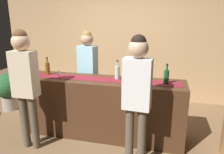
{
  "coord_description": "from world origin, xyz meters",
  "views": [
    {
      "loc": [
        0.96,
        -3.1,
        1.88
      ],
      "look_at": [
        0.19,
        0.0,
        1.0
      ],
      "focal_mm": 34.33,
      "sensor_mm": 36.0,
      "label": 1
    }
  ],
  "objects_px": {
    "wine_bottle_green": "(166,77)",
    "customer_browsing": "(25,78)",
    "wine_bottle_clear": "(117,72)",
    "wine_glass_mid_counter": "(59,72)",
    "wine_glass_near_customer": "(135,74)",
    "potted_plant_tall": "(9,89)",
    "wine_bottle_amber": "(48,68)",
    "customer_sipping": "(137,88)",
    "bartender": "(88,66)"
  },
  "relations": [
    {
      "from": "customer_browsing",
      "to": "wine_glass_near_customer",
      "type": "bearing_deg",
      "value": 24.93
    },
    {
      "from": "wine_glass_mid_counter",
      "to": "potted_plant_tall",
      "type": "height_order",
      "value": "wine_glass_mid_counter"
    },
    {
      "from": "bartender",
      "to": "customer_sipping",
      "type": "bearing_deg",
      "value": 143.25
    },
    {
      "from": "customer_sipping",
      "to": "potted_plant_tall",
      "type": "bearing_deg",
      "value": 162.18
    },
    {
      "from": "bartender",
      "to": "potted_plant_tall",
      "type": "xyz_separation_m",
      "value": [
        -1.76,
        -0.07,
        -0.58
      ]
    },
    {
      "from": "wine_bottle_amber",
      "to": "wine_glass_mid_counter",
      "type": "relative_size",
      "value": 2.1
    },
    {
      "from": "wine_bottle_amber",
      "to": "wine_glass_near_customer",
      "type": "bearing_deg",
      "value": 0.08
    },
    {
      "from": "wine_bottle_amber",
      "to": "bartender",
      "type": "bearing_deg",
      "value": 45.77
    },
    {
      "from": "wine_bottle_clear",
      "to": "potted_plant_tall",
      "type": "bearing_deg",
      "value": 169.69
    },
    {
      "from": "wine_bottle_clear",
      "to": "wine_glass_mid_counter",
      "type": "distance_m",
      "value": 0.93
    },
    {
      "from": "wine_bottle_amber",
      "to": "potted_plant_tall",
      "type": "xyz_separation_m",
      "value": [
        -1.24,
        0.47,
        -0.62
      ]
    },
    {
      "from": "wine_glass_mid_counter",
      "to": "bartender",
      "type": "distance_m",
      "value": 0.73
    },
    {
      "from": "wine_bottle_amber",
      "to": "bartender",
      "type": "distance_m",
      "value": 0.74
    },
    {
      "from": "potted_plant_tall",
      "to": "customer_sipping",
      "type": "bearing_deg",
      "value": -21.92
    },
    {
      "from": "wine_glass_near_customer",
      "to": "wine_glass_mid_counter",
      "type": "height_order",
      "value": "same"
    },
    {
      "from": "wine_glass_mid_counter",
      "to": "customer_browsing",
      "type": "bearing_deg",
      "value": -117.07
    },
    {
      "from": "customer_browsing",
      "to": "potted_plant_tall",
      "type": "relative_size",
      "value": 2.24
    },
    {
      "from": "wine_bottle_green",
      "to": "wine_glass_mid_counter",
      "type": "distance_m",
      "value": 1.66
    },
    {
      "from": "bartender",
      "to": "wine_glass_near_customer",
      "type": "bearing_deg",
      "value": 162.6
    },
    {
      "from": "wine_bottle_green",
      "to": "customer_browsing",
      "type": "height_order",
      "value": "customer_browsing"
    },
    {
      "from": "wine_bottle_amber",
      "to": "wine_glass_near_customer",
      "type": "distance_m",
      "value": 1.48
    },
    {
      "from": "wine_bottle_clear",
      "to": "wine_glass_mid_counter",
      "type": "xyz_separation_m",
      "value": [
        -0.91,
        -0.19,
        -0.01
      ]
    },
    {
      "from": "wine_bottle_clear",
      "to": "wine_glass_mid_counter",
      "type": "height_order",
      "value": "wine_bottle_clear"
    },
    {
      "from": "wine_bottle_amber",
      "to": "wine_bottle_green",
      "type": "distance_m",
      "value": 1.95
    },
    {
      "from": "customer_browsing",
      "to": "potted_plant_tall",
      "type": "distance_m",
      "value": 1.82
    },
    {
      "from": "wine_bottle_clear",
      "to": "wine_bottle_green",
      "type": "height_order",
      "value": "same"
    },
    {
      "from": "wine_bottle_clear",
      "to": "potted_plant_tall",
      "type": "xyz_separation_m",
      "value": [
        -2.44,
        0.44,
        -0.62
      ]
    },
    {
      "from": "wine_glass_mid_counter",
      "to": "wine_glass_near_customer",
      "type": "bearing_deg",
      "value": 8.03
    },
    {
      "from": "wine_glass_near_customer",
      "to": "customer_sipping",
      "type": "xyz_separation_m",
      "value": [
        0.12,
        -0.68,
        -0.0
      ]
    },
    {
      "from": "potted_plant_tall",
      "to": "wine_bottle_clear",
      "type": "bearing_deg",
      "value": -10.31
    },
    {
      "from": "wine_bottle_amber",
      "to": "customer_sipping",
      "type": "relative_size",
      "value": 0.18
    },
    {
      "from": "wine_glass_near_customer",
      "to": "wine_glass_mid_counter",
      "type": "relative_size",
      "value": 1.0
    },
    {
      "from": "customer_browsing",
      "to": "potted_plant_tall",
      "type": "height_order",
      "value": "customer_browsing"
    },
    {
      "from": "wine_bottle_clear",
      "to": "customer_sipping",
      "type": "xyz_separation_m",
      "value": [
        0.4,
        -0.7,
        -0.01
      ]
    },
    {
      "from": "wine_glass_near_customer",
      "to": "potted_plant_tall",
      "type": "distance_m",
      "value": 2.83
    },
    {
      "from": "wine_glass_near_customer",
      "to": "customer_browsing",
      "type": "height_order",
      "value": "customer_browsing"
    },
    {
      "from": "potted_plant_tall",
      "to": "wine_glass_near_customer",
      "type": "bearing_deg",
      "value": -9.67
    },
    {
      "from": "customer_browsing",
      "to": "wine_bottle_amber",
      "type": "bearing_deg",
      "value": 93.1
    },
    {
      "from": "wine_bottle_amber",
      "to": "wine_glass_near_customer",
      "type": "height_order",
      "value": "wine_bottle_amber"
    },
    {
      "from": "wine_glass_near_customer",
      "to": "customer_browsing",
      "type": "xyz_separation_m",
      "value": [
        -1.45,
        -0.67,
        0.03
      ]
    },
    {
      "from": "wine_bottle_green",
      "to": "wine_bottle_amber",
      "type": "bearing_deg",
      "value": 178.09
    },
    {
      "from": "wine_bottle_clear",
      "to": "wine_bottle_green",
      "type": "distance_m",
      "value": 0.75
    },
    {
      "from": "wine_glass_mid_counter",
      "to": "wine_bottle_clear",
      "type": "bearing_deg",
      "value": 11.75
    },
    {
      "from": "wine_bottle_amber",
      "to": "potted_plant_tall",
      "type": "distance_m",
      "value": 1.46
    },
    {
      "from": "bartender",
      "to": "customer_sipping",
      "type": "xyz_separation_m",
      "value": [
        1.08,
        -1.21,
        0.03
      ]
    },
    {
      "from": "wine_bottle_green",
      "to": "customer_browsing",
      "type": "xyz_separation_m",
      "value": [
        -1.91,
        -0.6,
        0.02
      ]
    },
    {
      "from": "wine_bottle_clear",
      "to": "customer_browsing",
      "type": "xyz_separation_m",
      "value": [
        -1.16,
        -0.69,
        0.02
      ]
    },
    {
      "from": "wine_bottle_green",
      "to": "wine_glass_near_customer",
      "type": "xyz_separation_m",
      "value": [
        -0.46,
        0.07,
        -0.01
      ]
    },
    {
      "from": "wine_bottle_green",
      "to": "wine_glass_mid_counter",
      "type": "xyz_separation_m",
      "value": [
        -1.66,
        -0.1,
        -0.01
      ]
    },
    {
      "from": "wine_glass_near_customer",
      "to": "potted_plant_tall",
      "type": "height_order",
      "value": "wine_glass_near_customer"
    }
  ]
}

